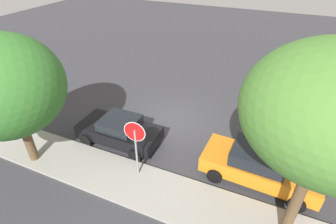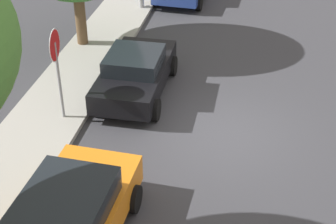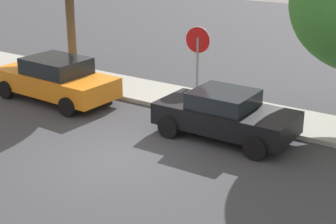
% 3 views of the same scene
% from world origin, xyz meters
% --- Properties ---
extents(ground_plane, '(60.00, 60.00, 0.00)m').
position_xyz_m(ground_plane, '(0.00, 0.00, 0.00)').
color(ground_plane, '#38383D').
extents(sidewalk_curb, '(32.00, 2.20, 0.14)m').
position_xyz_m(sidewalk_curb, '(0.00, 5.02, 0.07)').
color(sidewalk_curb, '#9E9B93').
rests_on(sidewalk_curb, ground_plane).
extents(stop_sign, '(0.88, 0.11, 2.79)m').
position_xyz_m(stop_sign, '(-0.31, 4.53, 1.95)').
color(stop_sign, gray).
rests_on(stop_sign, ground_plane).
extents(parked_car_black, '(3.99, 2.02, 1.39)m').
position_xyz_m(parked_car_black, '(1.59, 2.91, 0.71)').
color(parked_car_black, black).
rests_on(parked_car_black, ground_plane).
extents(parked_car_orange, '(4.66, 2.23, 1.53)m').
position_xyz_m(parked_car_orange, '(-4.91, 2.68, 0.77)').
color(parked_car_orange, orange).
rests_on(parked_car_orange, ground_plane).
extents(street_tree_near_corner, '(4.42, 4.42, 5.78)m').
position_xyz_m(street_tree_near_corner, '(4.54, 5.63, 3.77)').
color(street_tree_near_corner, brown).
rests_on(street_tree_near_corner, ground_plane).
extents(street_tree_mid_block, '(4.47, 4.47, 6.70)m').
position_xyz_m(street_tree_mid_block, '(-6.13, 4.80, 4.97)').
color(street_tree_mid_block, brown).
rests_on(street_tree_mid_block, ground_plane).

